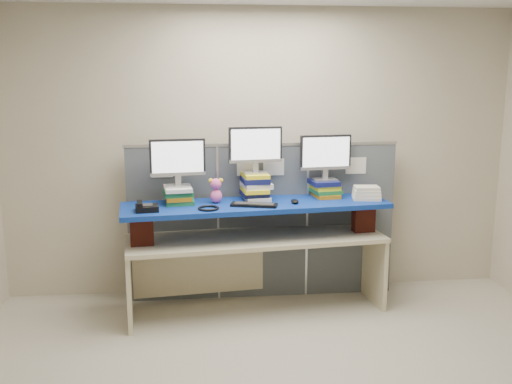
{
  "coord_description": "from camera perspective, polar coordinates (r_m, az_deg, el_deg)",
  "views": [
    {
      "loc": [
        -0.63,
        -3.54,
        2.17
      ],
      "look_at": [
        -0.1,
        1.44,
        1.13
      ],
      "focal_mm": 40.0,
      "sensor_mm": 36.0,
      "label": 1
    }
  ],
  "objects": [
    {
      "name": "monitor_center",
      "position": [
        5.17,
        -0.06,
        4.51
      ],
      "size": [
        0.49,
        0.16,
        0.43
      ],
      "rotation": [
        0.0,
        0.0,
        0.11
      ],
      "color": "#A1A2A6",
      "rests_on": "book_stack_center"
    },
    {
      "name": "desk_phone",
      "position": [
        4.92,
        -10.95,
        -1.53
      ],
      "size": [
        0.21,
        0.2,
        0.08
      ],
      "rotation": [
        0.0,
        0.0,
        0.12
      ],
      "color": "black",
      "rests_on": "blue_board"
    },
    {
      "name": "brick_pier_right",
      "position": [
        5.44,
        10.7,
        -2.52
      ],
      "size": [
        0.21,
        0.13,
        0.27
      ],
      "primitive_type": "cube",
      "rotation": [
        0.0,
        0.0,
        0.11
      ],
      "color": "maroon",
      "rests_on": "desk"
    },
    {
      "name": "monitor_left",
      "position": [
        5.08,
        -7.85,
        3.2
      ],
      "size": [
        0.49,
        0.16,
        0.43
      ],
      "rotation": [
        0.0,
        0.0,
        0.11
      ],
      "color": "#A1A2A6",
      "rests_on": "book_stack_left"
    },
    {
      "name": "room",
      "position": [
        3.68,
        3.95,
        -0.33
      ],
      "size": [
        5.0,
        4.0,
        2.8
      ],
      "color": "#C1B69F",
      "rests_on": "ground"
    },
    {
      "name": "keyboard",
      "position": [
        5.01,
        -0.19,
        -1.28
      ],
      "size": [
        0.43,
        0.24,
        0.03
      ],
      "rotation": [
        0.0,
        0.0,
        -0.27
      ],
      "color": "black",
      "rests_on": "blue_board"
    },
    {
      "name": "book_stack_right",
      "position": [
        5.42,
        6.9,
        0.37
      ],
      "size": [
        0.3,
        0.31,
        0.16
      ],
      "color": "#AE6D10",
      "rests_on": "blue_board"
    },
    {
      "name": "plush_toy",
      "position": [
        5.12,
        -4.02,
        0.17
      ],
      "size": [
        0.13,
        0.1,
        0.23
      ],
      "rotation": [
        0.0,
        0.0,
        -0.26
      ],
      "color": "#EF5AA6",
      "rests_on": "blue_board"
    },
    {
      "name": "cubicle_partition",
      "position": [
        5.54,
        0.67,
        -2.87
      ],
      "size": [
        2.6,
        0.06,
        1.53
      ],
      "color": "#474D53",
      "rests_on": "ground"
    },
    {
      "name": "book_stack_center",
      "position": [
        5.23,
        -0.06,
        0.53
      ],
      "size": [
        0.29,
        0.33,
        0.25
      ],
      "color": "silver",
      "rests_on": "blue_board"
    },
    {
      "name": "blue_board",
      "position": [
        5.14,
        0.0,
        -1.33
      ],
      "size": [
        2.45,
        0.85,
        0.04
      ],
      "primitive_type": "cube",
      "rotation": [
        0.0,
        0.0,
        0.11
      ],
      "color": "navy",
      "rests_on": "brick_pier_left"
    },
    {
      "name": "book_stack_left",
      "position": [
        5.15,
        -7.77,
        -0.28
      ],
      "size": [
        0.29,
        0.32,
        0.15
      ],
      "color": "#1B6732",
      "rests_on": "blue_board"
    },
    {
      "name": "mouse",
      "position": [
        5.13,
        3.89,
        -0.93
      ],
      "size": [
        0.09,
        0.13,
        0.04
      ],
      "primitive_type": "ellipsoid",
      "rotation": [
        0.0,
        0.0,
        0.19
      ],
      "color": "black",
      "rests_on": "blue_board"
    },
    {
      "name": "binder_stack",
      "position": [
        5.38,
        10.99,
        -0.12
      ],
      "size": [
        0.28,
        0.23,
        0.12
      ],
      "rotation": [
        0.0,
        0.0,
        -0.14
      ],
      "color": "beige",
      "rests_on": "blue_board"
    },
    {
      "name": "desk",
      "position": [
        5.26,
        0.0,
        -5.96
      ],
      "size": [
        2.4,
        0.93,
        0.71
      ],
      "rotation": [
        0.0,
        0.0,
        0.11
      ],
      "color": "beige",
      "rests_on": "ground"
    },
    {
      "name": "brick_pier_left",
      "position": [
        5.02,
        -11.36,
        -3.74
      ],
      "size": [
        0.21,
        0.13,
        0.27
      ],
      "primitive_type": "cube",
      "rotation": [
        0.0,
        0.0,
        0.11
      ],
      "color": "maroon",
      "rests_on": "desk"
    },
    {
      "name": "monitor_right",
      "position": [
        5.36,
        6.96,
        3.72
      ],
      "size": [
        0.49,
        0.16,
        0.43
      ],
      "rotation": [
        0.0,
        0.0,
        0.11
      ],
      "color": "#A1A2A6",
      "rests_on": "book_stack_right"
    },
    {
      "name": "headset",
      "position": [
        4.91,
        -4.76,
        -1.62
      ],
      "size": [
        0.22,
        0.22,
        0.02
      ],
      "primitive_type": "torus",
      "rotation": [
        0.0,
        0.0,
        0.23
      ],
      "color": "black",
      "rests_on": "blue_board"
    }
  ]
}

